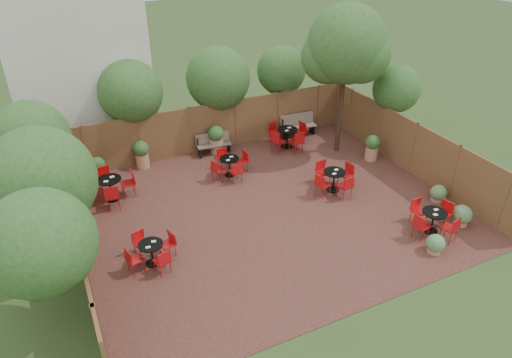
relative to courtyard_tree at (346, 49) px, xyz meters
name	(u,v)px	position (x,y,z in m)	size (l,w,h in m)	color
ground	(269,210)	(-4.49, -2.67, -4.21)	(80.00, 80.00, 0.00)	#354F23
courtyard_paving	(269,210)	(-4.49, -2.67, -4.20)	(12.00, 10.00, 0.02)	#391C17
fence_back	(214,127)	(-4.49, 2.33, -3.21)	(12.00, 0.08, 2.00)	brown
fence_left	(76,233)	(-10.49, -2.67, -3.21)	(0.08, 10.00, 2.00)	brown
fence_right	(413,148)	(1.51, -2.67, -3.21)	(0.08, 10.00, 2.00)	brown
neighbour_building	(74,48)	(-8.99, 5.33, -0.21)	(5.00, 4.00, 8.00)	beige
overhang_foliage	(156,121)	(-7.35, -0.03, -1.48)	(15.42, 10.60, 2.78)	#27521A
courtyard_tree	(346,49)	(0.00, 0.00, 0.00)	(3.01, 2.95, 5.85)	black
park_bench_left	(213,143)	(-4.68, 1.95, -3.75)	(1.41, 0.59, 0.85)	brown
park_bench_right	(298,125)	(-0.73, 1.96, -3.70)	(1.58, 0.65, 0.95)	brown
bistro_tables	(258,181)	(-4.36, -1.51, -3.74)	(10.22, 8.69, 0.95)	black
planters	(213,150)	(-5.01, 1.17, -3.60)	(10.59, 3.90, 1.16)	#AC7756
low_shrubs	(447,216)	(0.25, -5.82, -3.89)	(2.63, 2.57, 0.68)	#AC7756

